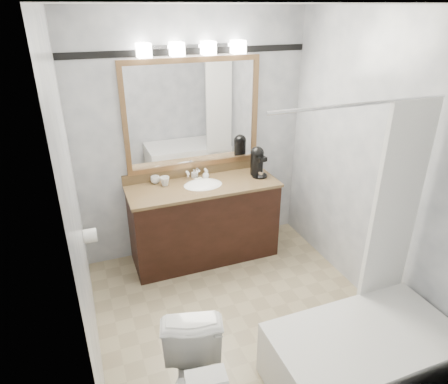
{
  "coord_description": "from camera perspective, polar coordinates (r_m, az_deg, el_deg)",
  "views": [
    {
      "loc": [
        -1.12,
        -2.49,
        2.49
      ],
      "look_at": [
        -0.03,
        0.35,
        1.06
      ],
      "focal_mm": 32.0,
      "sensor_mm": 36.0,
      "label": 1
    }
  ],
  "objects": [
    {
      "name": "room",
      "position": [
        3.0,
        2.94,
        0.64
      ],
      "size": [
        2.42,
        2.62,
        2.52
      ],
      "color": "tan",
      "rests_on": "ground"
    },
    {
      "name": "vanity",
      "position": [
        4.21,
        -2.9,
        -4.0
      ],
      "size": [
        1.53,
        0.58,
        0.97
      ],
      "color": "black",
      "rests_on": "ground"
    },
    {
      "name": "mirror",
      "position": [
        4.06,
        -4.43,
        10.93
      ],
      "size": [
        1.4,
        0.04,
        1.1
      ],
      "color": "olive",
      "rests_on": "room"
    },
    {
      "name": "vanity_light_bar",
      "position": [
        3.9,
        -4.51,
        19.8
      ],
      "size": [
        1.02,
        0.14,
        0.12
      ],
      "color": "silver",
      "rests_on": "room"
    },
    {
      "name": "accent_stripe",
      "position": [
        3.96,
        -4.79,
        19.4
      ],
      "size": [
        2.4,
        0.01,
        0.06
      ],
      "primitive_type": "cube",
      "color": "black",
      "rests_on": "room"
    },
    {
      "name": "bathtub",
      "position": [
        3.2,
        19.35,
        -20.43
      ],
      "size": [
        1.3,
        0.75,
        1.96
      ],
      "color": "white",
      "rests_on": "ground"
    },
    {
      "name": "tp_roll",
      "position": [
        3.63,
        -18.58,
        -5.93
      ],
      "size": [
        0.11,
        0.12,
        0.12
      ],
      "primitive_type": "cylinder",
      "rotation": [
        0.0,
        1.57,
        0.0
      ],
      "color": "white",
      "rests_on": "room"
    },
    {
      "name": "tissue_box",
      "position": [
        2.26,
        -2.56,
        -25.44
      ],
      "size": [
        0.22,
        0.14,
        0.09
      ],
      "primitive_type": "cube",
      "rotation": [
        0.0,
        0.0,
        -0.13
      ],
      "color": "white",
      "rests_on": "toilet"
    },
    {
      "name": "coffee_maker",
      "position": [
        4.21,
        4.79,
        4.47
      ],
      "size": [
        0.16,
        0.21,
        0.32
      ],
      "rotation": [
        0.0,
        0.0,
        0.19
      ],
      "color": "black",
      "rests_on": "vanity"
    },
    {
      "name": "cup_left",
      "position": [
        4.1,
        -9.79,
        1.73
      ],
      "size": [
        0.09,
        0.09,
        0.07
      ],
      "primitive_type": "imported",
      "rotation": [
        0.0,
        0.0,
        0.0
      ],
      "color": "white",
      "rests_on": "vanity"
    },
    {
      "name": "cup_right",
      "position": [
        4.03,
        -8.46,
        1.54
      ],
      "size": [
        0.12,
        0.12,
        0.09
      ],
      "primitive_type": "imported",
      "rotation": [
        0.0,
        0.0,
        0.37
      ],
      "color": "white",
      "rests_on": "vanity"
    },
    {
      "name": "soap_bottle_a",
      "position": [
        4.18,
        -4.31,
        2.62
      ],
      "size": [
        0.05,
        0.05,
        0.09
      ],
      "primitive_type": "imported",
      "rotation": [
        0.0,
        0.0,
        0.3
      ],
      "color": "white",
      "rests_on": "vanity"
    },
    {
      "name": "soap_bottle_b",
      "position": [
        4.16,
        -2.62,
        2.54
      ],
      "size": [
        0.09,
        0.09,
        0.09
      ],
      "primitive_type": "imported",
      "rotation": [
        0.0,
        0.0,
        -0.3
      ],
      "color": "white",
      "rests_on": "vanity"
    },
    {
      "name": "soap_bar",
      "position": [
        4.13,
        -3.62,
        1.82
      ],
      "size": [
        0.08,
        0.06,
        0.02
      ],
      "primitive_type": "cube",
      "rotation": [
        0.0,
        0.0,
        0.21
      ],
      "color": "beige",
      "rests_on": "vanity"
    }
  ]
}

